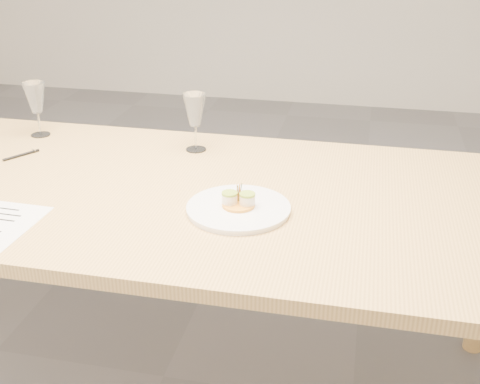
% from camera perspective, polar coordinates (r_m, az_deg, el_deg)
% --- Properties ---
extents(ground, '(7.00, 7.00, 0.00)m').
position_cam_1_polar(ground, '(2.27, -7.26, -16.95)').
color(ground, slate).
rests_on(ground, ground).
extents(dining_table, '(2.40, 1.00, 0.75)m').
position_cam_1_polar(dining_table, '(1.88, -8.37, -1.30)').
color(dining_table, '#DFAE61').
rests_on(dining_table, ground).
extents(dinner_plate, '(0.29, 0.29, 0.08)m').
position_cam_1_polar(dinner_plate, '(1.67, -0.13, -1.47)').
color(dinner_plate, white).
rests_on(dinner_plate, dining_table).
extents(ballpoint_pen, '(0.08, 0.12, 0.01)m').
position_cam_1_polar(ballpoint_pen, '(2.19, -20.02, 3.32)').
color(ballpoint_pen, black).
rests_on(ballpoint_pen, dining_table).
extents(wine_glass_1, '(0.08, 0.08, 0.20)m').
position_cam_1_polar(wine_glass_1, '(2.34, -18.82, 8.37)').
color(wine_glass_1, white).
rests_on(wine_glass_1, dining_table).
extents(wine_glass_2, '(0.08, 0.08, 0.20)m').
position_cam_1_polar(wine_glass_2, '(2.07, -4.32, 7.65)').
color(wine_glass_2, white).
rests_on(wine_glass_2, dining_table).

